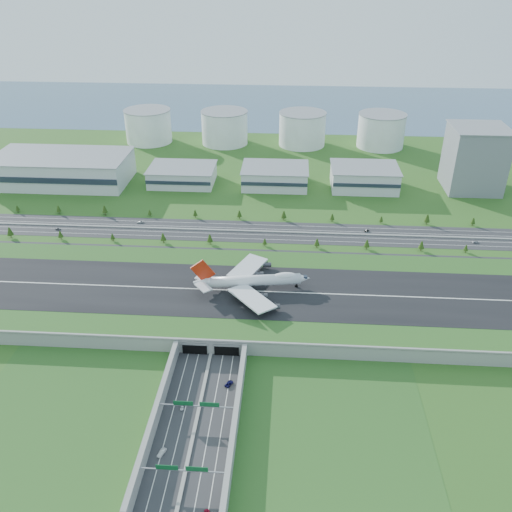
# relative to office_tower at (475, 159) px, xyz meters

# --- Properties ---
(ground) EXTENTS (1200.00, 1200.00, 0.00)m
(ground) POSITION_rel_office_tower_xyz_m (-200.00, -195.00, -27.50)
(ground) COLOR #29531A
(ground) RESTS_ON ground
(airfield_deck) EXTENTS (520.00, 100.00, 9.20)m
(airfield_deck) POSITION_rel_office_tower_xyz_m (-200.00, -195.09, -23.38)
(airfield_deck) COLOR gray
(airfield_deck) RESTS_ON ground
(underpass_road) EXTENTS (38.80, 120.40, 8.00)m
(underpass_road) POSITION_rel_office_tower_xyz_m (-200.00, -294.42, -24.07)
(underpass_road) COLOR #28282B
(underpass_road) RESTS_ON ground
(sign_gantry_near) EXTENTS (38.70, 0.70, 9.80)m
(sign_gantry_near) POSITION_rel_office_tower_xyz_m (-200.00, -290.04, -20.55)
(sign_gantry_near) COLOR gray
(sign_gantry_near) RESTS_ON ground
(sign_gantry_far) EXTENTS (38.70, 0.70, 9.80)m
(sign_gantry_far) POSITION_rel_office_tower_xyz_m (-200.00, -325.04, -20.55)
(sign_gantry_far) COLOR gray
(sign_gantry_far) RESTS_ON ground
(north_expressway) EXTENTS (560.00, 36.00, 0.12)m
(north_expressway) POSITION_rel_office_tower_xyz_m (-200.00, -100.00, -27.44)
(north_expressway) COLOR #28282B
(north_expressway) RESTS_ON ground
(tree_row) EXTENTS (504.29, 48.75, 8.50)m
(tree_row) POSITION_rel_office_tower_xyz_m (-182.64, -99.90, -22.89)
(tree_row) COLOR #3D2819
(tree_row) RESTS_ON ground
(hangar_west) EXTENTS (120.00, 60.00, 25.00)m
(hangar_west) POSITION_rel_office_tower_xyz_m (-370.00, -10.00, -15.00)
(hangar_west) COLOR silver
(hangar_west) RESTS_ON ground
(hangar_mid_a) EXTENTS (58.00, 42.00, 15.00)m
(hangar_mid_a) POSITION_rel_office_tower_xyz_m (-260.00, -5.00, -20.00)
(hangar_mid_a) COLOR silver
(hangar_mid_a) RESTS_ON ground
(hangar_mid_b) EXTENTS (58.00, 42.00, 17.00)m
(hangar_mid_b) POSITION_rel_office_tower_xyz_m (-175.00, -5.00, -19.00)
(hangar_mid_b) COLOR silver
(hangar_mid_b) RESTS_ON ground
(hangar_mid_c) EXTENTS (58.00, 42.00, 19.00)m
(hangar_mid_c) POSITION_rel_office_tower_xyz_m (-95.00, -5.00, -18.00)
(hangar_mid_c) COLOR silver
(hangar_mid_c) RESTS_ON ground
(office_tower) EXTENTS (46.00, 46.00, 55.00)m
(office_tower) POSITION_rel_office_tower_xyz_m (0.00, 0.00, 0.00)
(office_tower) COLOR slate
(office_tower) RESTS_ON ground
(fuel_tank_a) EXTENTS (50.00, 50.00, 35.00)m
(fuel_tank_a) POSITION_rel_office_tower_xyz_m (-320.00, 115.00, -10.00)
(fuel_tank_a) COLOR silver
(fuel_tank_a) RESTS_ON ground
(fuel_tank_b) EXTENTS (50.00, 50.00, 35.00)m
(fuel_tank_b) POSITION_rel_office_tower_xyz_m (-235.00, 115.00, -10.00)
(fuel_tank_b) COLOR silver
(fuel_tank_b) RESTS_ON ground
(fuel_tank_c) EXTENTS (50.00, 50.00, 35.00)m
(fuel_tank_c) POSITION_rel_office_tower_xyz_m (-150.00, 115.00, -10.00)
(fuel_tank_c) COLOR silver
(fuel_tank_c) RESTS_ON ground
(fuel_tank_d) EXTENTS (50.00, 50.00, 35.00)m
(fuel_tank_d) POSITION_rel_office_tower_xyz_m (-65.00, 115.00, -10.00)
(fuel_tank_d) COLOR silver
(fuel_tank_d) RESTS_ON ground
(bay_water) EXTENTS (1200.00, 260.00, 0.06)m
(bay_water) POSITION_rel_office_tower_xyz_m (-200.00, 285.00, -27.47)
(bay_water) COLOR #3E5B77
(bay_water) RESTS_ON ground
(boeing_747) EXTENTS (71.54, 67.16, 22.21)m
(boeing_747) POSITION_rel_office_tower_xyz_m (-181.90, -192.71, -13.22)
(boeing_747) COLOR silver
(boeing_747) RESTS_ON airfield_deck
(car_0) EXTENTS (1.94, 4.21, 1.40)m
(car_0) POSITION_rel_office_tower_xyz_m (-207.99, -284.81, -26.68)
(car_0) COLOR silver
(car_0) RESTS_ON ground
(car_1) EXTENTS (3.48, 5.47, 1.70)m
(car_1) POSITION_rel_office_tower_xyz_m (-211.70, -311.69, -26.53)
(car_1) COLOR silver
(car_1) RESTS_ON ground
(car_2) EXTENTS (4.50, 5.95, 1.50)m
(car_2) POSITION_rel_office_tower_xyz_m (-187.80, -267.71, -26.63)
(car_2) COLOR #0B0B39
(car_2) RESTS_ON ground
(car_4) EXTENTS (4.09, 1.76, 1.38)m
(car_4) POSITION_rel_office_tower_xyz_m (-337.86, -107.33, -26.69)
(car_4) COLOR #535358
(car_4) RESTS_ON ground
(car_5) EXTENTS (4.29, 2.35, 1.34)m
(car_5) POSITION_rel_office_tower_xyz_m (-101.59, -94.25, -26.71)
(car_5) COLOR black
(car_5) RESTS_ON ground
(car_6) EXTENTS (5.10, 3.30, 1.31)m
(car_6) POSITION_rel_office_tower_xyz_m (-23.87, -106.95, -26.73)
(car_6) COLOR silver
(car_6) RESTS_ON ground
(car_7) EXTENTS (5.40, 3.32, 1.46)m
(car_7) POSITION_rel_office_tower_xyz_m (-278.10, -90.90, -26.65)
(car_7) COLOR silver
(car_7) RESTS_ON ground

